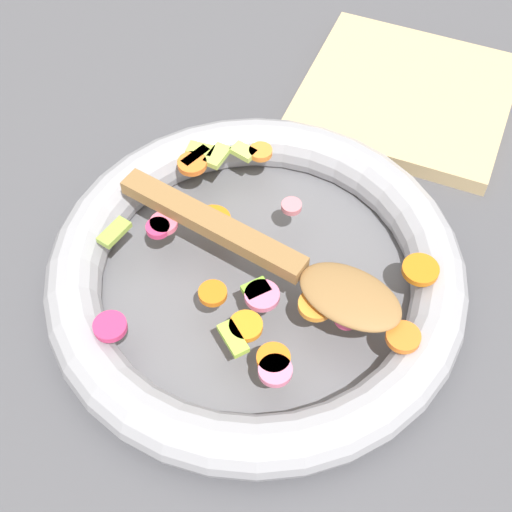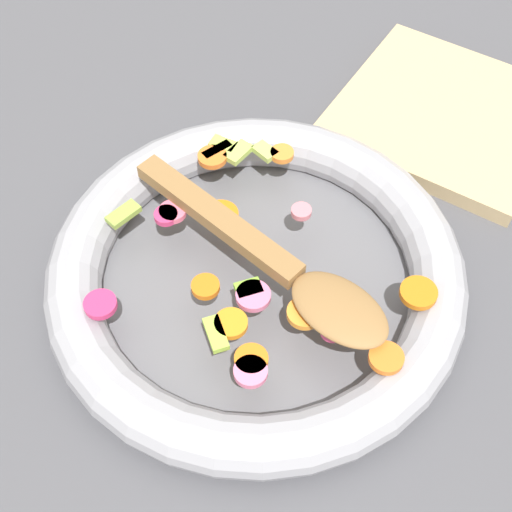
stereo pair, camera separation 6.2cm
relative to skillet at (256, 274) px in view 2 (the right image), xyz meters
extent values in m
plane|color=#4C4C51|center=(0.00, 0.00, -0.02)|extent=(4.00, 4.00, 0.00)
cylinder|color=slate|center=(0.00, 0.00, -0.02)|extent=(0.33, 0.33, 0.01)
torus|color=#9E9EA5|center=(0.00, 0.00, 0.00)|extent=(0.38, 0.38, 0.05)
cylinder|color=orange|center=(0.10, -0.08, 0.03)|extent=(0.03, 0.03, 0.01)
cylinder|color=orange|center=(0.05, -0.02, 0.03)|extent=(0.04, 0.04, 0.01)
cylinder|color=orange|center=(-0.14, -0.04, 0.03)|extent=(0.04, 0.04, 0.01)
cylinder|color=orange|center=(0.02, 0.05, 0.03)|extent=(0.03, 0.03, 0.01)
cylinder|color=orange|center=(-0.05, 0.09, 0.03)|extent=(0.03, 0.03, 0.01)
cylinder|color=orange|center=(-0.07, 0.03, 0.03)|extent=(0.04, 0.04, 0.01)
cylinder|color=orange|center=(-0.02, 0.07, 0.03)|extent=(0.03, 0.03, 0.01)
cylinder|color=orange|center=(0.04, -0.12, 0.03)|extent=(0.03, 0.03, 0.01)
cylinder|color=orange|center=(-0.14, 0.03, 0.03)|extent=(0.03, 0.03, 0.01)
cube|color=#93B246|center=(0.13, 0.03, 0.03)|extent=(0.02, 0.03, 0.01)
cube|color=#80C034|center=(-0.01, 0.03, 0.03)|extent=(0.03, 0.03, 0.01)
cube|color=#B9D05E|center=(0.06, -0.11, 0.03)|extent=(0.03, 0.02, 0.01)
cube|color=#BBD653|center=(0.10, -0.09, 0.03)|extent=(0.03, 0.02, 0.01)
cube|color=#A6CF45|center=(-0.01, 0.08, 0.03)|extent=(0.03, 0.03, 0.01)
cube|color=#B5CF5A|center=(0.08, -0.09, 0.03)|extent=(0.02, 0.03, 0.01)
cube|color=#94BE36|center=(0.10, -0.08, 0.03)|extent=(0.02, 0.03, 0.01)
cylinder|color=#E04275|center=(-0.09, 0.03, 0.03)|extent=(0.03, 0.03, 0.01)
cylinder|color=#D7396A|center=(0.03, -0.01, 0.03)|extent=(0.03, 0.03, 0.01)
cylinder|color=pink|center=(-0.02, 0.04, 0.03)|extent=(0.03, 0.03, 0.01)
cylinder|color=pink|center=(-0.06, 0.10, 0.03)|extent=(0.03, 0.03, 0.01)
cylinder|color=#DE7984|center=(-0.01, -0.06, 0.03)|extent=(0.02, 0.02, 0.01)
cylinder|color=#F06885|center=(0.09, 0.00, 0.03)|extent=(0.03, 0.03, 0.01)
cylinder|color=#D23269|center=(0.08, 0.11, 0.03)|extent=(0.03, 0.03, 0.01)
cylinder|color=#D3366A|center=(0.09, 0.01, 0.03)|extent=(0.02, 0.02, 0.01)
cube|color=olive|center=(0.05, -0.01, 0.04)|extent=(0.19, 0.06, 0.01)
ellipsoid|color=olive|center=(-0.09, 0.02, 0.04)|extent=(0.10, 0.07, 0.01)
cube|color=tan|center=(-0.06, -0.30, -0.01)|extent=(0.23, 0.22, 0.02)
camera|label=1|loc=(-0.14, 0.34, 0.53)|focal=50.00mm
camera|label=2|loc=(-0.19, 0.31, 0.53)|focal=50.00mm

